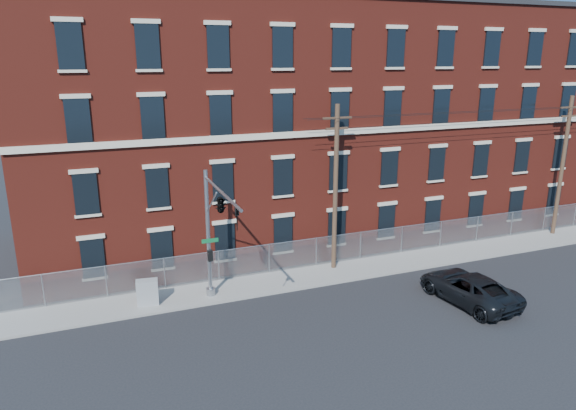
# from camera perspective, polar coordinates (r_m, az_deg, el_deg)

# --- Properties ---
(ground) EXTENTS (140.00, 140.00, 0.00)m
(ground) POSITION_cam_1_polar(r_m,az_deg,el_deg) (27.58, 6.35, -11.72)
(ground) COLOR black
(ground) RESTS_ON ground
(sidewalk) EXTENTS (65.00, 3.00, 0.12)m
(sidewalk) POSITION_cam_1_polar(r_m,az_deg,el_deg) (37.71, 19.20, -4.69)
(sidewalk) COLOR gray
(sidewalk) RESTS_ON ground
(mill_building) EXTENTS (55.30, 14.32, 16.30)m
(mill_building) POSITION_cam_1_polar(r_m,az_deg,el_deg) (42.86, 12.46, 9.36)
(mill_building) COLOR maroon
(mill_building) RESTS_ON ground
(chain_link_fence) EXTENTS (59.06, 0.06, 1.85)m
(chain_link_fence) POSITION_cam_1_polar(r_m,az_deg,el_deg) (38.32, 18.10, -2.68)
(chain_link_fence) COLOR #A5A8AD
(chain_link_fence) RESTS_ON ground
(traffic_signal_mast) EXTENTS (0.90, 6.75, 7.00)m
(traffic_signal_mast) POSITION_cam_1_polar(r_m,az_deg,el_deg) (25.47, -7.66, -1.03)
(traffic_signal_mast) COLOR #9EA0A5
(traffic_signal_mast) RESTS_ON ground
(utility_pole_near) EXTENTS (1.80, 0.28, 10.00)m
(utility_pole_near) POSITION_cam_1_polar(r_m,az_deg,el_deg) (31.25, 5.19, 2.12)
(utility_pole_near) COLOR #4A3425
(utility_pole_near) RESTS_ON ground
(utility_pole_mid) EXTENTS (1.80, 0.28, 10.00)m
(utility_pole_mid) POSITION_cam_1_polar(r_m,az_deg,el_deg) (42.31, 27.67, 3.98)
(utility_pole_mid) COLOR #4A3425
(utility_pole_mid) RESTS_ON ground
(overhead_wires) EXTENTS (40.00, 0.62, 0.62)m
(overhead_wires) POSITION_cam_1_polar(r_m,az_deg,el_deg) (41.81, 28.34, 9.05)
(overhead_wires) COLOR black
(overhead_wires) RESTS_ON ground
(pickup_truck) EXTENTS (3.30, 6.00, 1.59)m
(pickup_truck) POSITION_cam_1_polar(r_m,az_deg,el_deg) (30.00, 19.02, -8.50)
(pickup_truck) COLOR black
(pickup_truck) RESTS_ON ground
(utility_cabinet) EXTENTS (1.17, 0.69, 1.38)m
(utility_cabinet) POSITION_cam_1_polar(r_m,az_deg,el_deg) (28.81, -15.02, -9.15)
(utility_cabinet) COLOR gray
(utility_cabinet) RESTS_ON sidewalk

